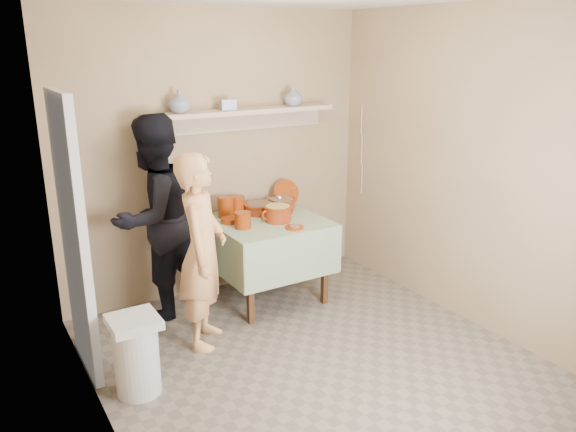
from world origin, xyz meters
TOP-DOWN VIEW (x-y plane):
  - ground at (0.00, 0.00)m, footprint 3.50×3.50m
  - tile_panel at (-1.46, 0.95)m, footprint 0.06×0.70m
  - plate_stack_a at (-0.03, 1.55)m, footprint 0.14×0.14m
  - plate_stack_b at (0.11, 1.59)m, footprint 0.14×0.14m
  - bowl_stack at (-0.05, 1.17)m, footprint 0.14×0.14m
  - empty_bowl at (-0.08, 1.37)m, footprint 0.15×0.15m
  - propped_lid at (0.65, 1.61)m, footprint 0.28×0.14m
  - vase_right at (0.73, 1.60)m, footprint 0.21×0.21m
  - vase_left at (-0.39, 1.62)m, footprint 0.26×0.26m
  - ceramic_box at (0.05, 1.61)m, footprint 0.15×0.11m
  - person_cook at (-0.58, 0.82)m, footprint 0.61×0.67m
  - person_helper at (-0.71, 1.50)m, footprint 1.06×0.97m
  - room_shell at (0.00, 0.00)m, footprint 3.04×3.54m
  - serving_table at (0.25, 1.28)m, footprint 0.97×0.97m
  - cazuela_meat_a at (0.29, 1.49)m, footprint 0.30×0.30m
  - cazuela_meat_b at (0.54, 1.52)m, footprint 0.28×0.28m
  - ladle at (0.52, 1.52)m, footprint 0.08×0.26m
  - cazuela_rice at (0.31, 1.19)m, footprint 0.33×0.25m
  - front_plate at (0.33, 0.94)m, footprint 0.16×0.16m
  - wall_shelf at (0.20, 1.65)m, footprint 1.80×0.25m
  - trash_bin at (-1.24, 0.42)m, footprint 0.32×0.32m
  - electrical_cord at (1.47, 1.48)m, footprint 0.01×0.05m

SIDE VIEW (x-z plane):
  - ground at x=0.00m, z-range 0.00..0.00m
  - trash_bin at x=-1.24m, z-range 0.00..0.56m
  - serving_table at x=0.25m, z-range 0.26..1.02m
  - person_cook at x=-0.58m, z-range 0.00..1.53m
  - front_plate at x=0.33m, z-range 0.76..0.78m
  - empty_bowl at x=-0.08m, z-range 0.76..0.81m
  - cazuela_meat_a at x=0.29m, z-range 0.77..0.87m
  - cazuela_meat_b at x=0.54m, z-range 0.77..0.87m
  - bowl_stack at x=-0.05m, z-range 0.76..0.90m
  - plate_stack_b at x=0.11m, z-range 0.76..0.93m
  - cazuela_rice at x=0.31m, z-range 0.77..0.92m
  - plate_stack_a at x=-0.03m, z-range 0.76..0.95m
  - ladle at x=0.52m, z-range 0.78..0.97m
  - person_helper at x=-0.71m, z-range 0.00..1.75m
  - propped_lid at x=0.65m, z-range 0.75..1.01m
  - tile_panel at x=-1.46m, z-range 0.00..2.00m
  - electrical_cord at x=1.47m, z-range 0.80..1.70m
  - room_shell at x=0.00m, z-range 0.30..2.92m
  - wall_shelf at x=0.20m, z-range 1.57..1.78m
  - ceramic_box at x=0.05m, z-range 1.72..1.81m
  - vase_right at x=0.73m, z-range 1.72..1.90m
  - vase_left at x=-0.39m, z-range 1.72..1.91m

